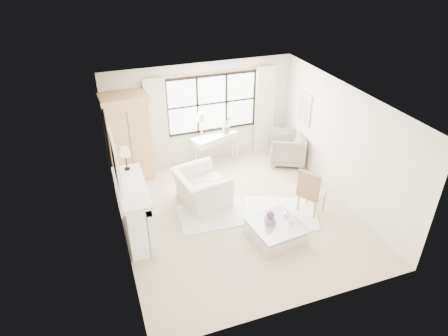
{
  "coord_description": "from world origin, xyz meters",
  "views": [
    {
      "loc": [
        -2.73,
        -6.69,
        5.46
      ],
      "look_at": [
        -0.27,
        0.2,
        1.14
      ],
      "focal_mm": 32.0,
      "sensor_mm": 36.0,
      "label": 1
    }
  ],
  "objects_px": {
    "armoire": "(129,137)",
    "console_table": "(215,148)",
    "coffee_table": "(276,232)",
    "club_armchair": "(201,188)"
  },
  "relations": [
    {
      "from": "armoire",
      "to": "console_table",
      "type": "relative_size",
      "value": 1.63
    },
    {
      "from": "coffee_table",
      "to": "club_armchair",
      "type": "bearing_deg",
      "value": 114.48
    },
    {
      "from": "console_table",
      "to": "armoire",
      "type": "bearing_deg",
      "value": 162.94
    },
    {
      "from": "armoire",
      "to": "club_armchair",
      "type": "relative_size",
      "value": 1.84
    },
    {
      "from": "coffee_table",
      "to": "console_table",
      "type": "bearing_deg",
      "value": 85.79
    },
    {
      "from": "console_table",
      "to": "coffee_table",
      "type": "distance_m",
      "value": 3.53
    },
    {
      "from": "club_armchair",
      "to": "armoire",
      "type": "bearing_deg",
      "value": 29.17
    },
    {
      "from": "console_table",
      "to": "club_armchair",
      "type": "distance_m",
      "value": 1.98
    },
    {
      "from": "console_table",
      "to": "coffee_table",
      "type": "height_order",
      "value": "console_table"
    },
    {
      "from": "club_armchair",
      "to": "coffee_table",
      "type": "bearing_deg",
      "value": -158.67
    }
  ]
}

